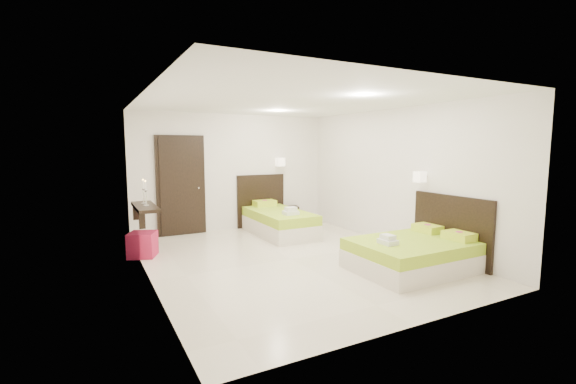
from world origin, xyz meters
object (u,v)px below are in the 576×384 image
nightstand (287,215)px  ottoman (143,244)px  bed_single (277,220)px  bed_double (415,252)px

nightstand → ottoman: size_ratio=1.15×
nightstand → bed_single: bearing=-116.2°
bed_single → bed_double: 3.29m
bed_double → ottoman: (-3.62, 2.67, -0.05)m
bed_single → bed_double: size_ratio=1.11×
bed_single → bed_double: bed_single is taller
nightstand → ottoman: (-3.54, -1.41, -0.00)m
ottoman → bed_double: bearing=-36.4°
bed_double → bed_single: bearing=103.9°
nightstand → bed_double: bearing=-76.4°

